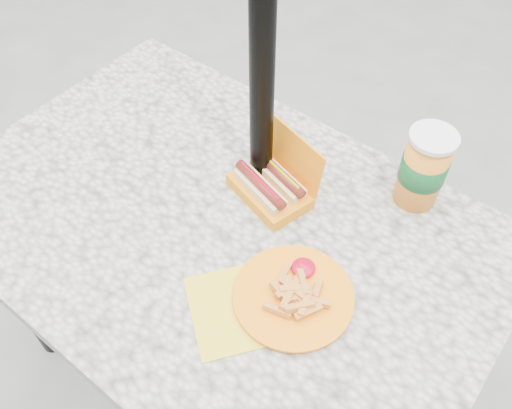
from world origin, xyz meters
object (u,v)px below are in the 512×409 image
Objects in this scene: hotdog_box at (272,185)px; soda_cup at (424,168)px; fries_plate at (289,296)px; umbrella_pole at (262,45)px.

hotdog_box is 0.32m from soda_cup.
fries_plate is 1.72× the size of soda_cup.
umbrella_pole reaches higher than soda_cup.
hotdog_box is (0.05, -0.03, -0.32)m from umbrella_pole.
hotdog_box is 0.27m from fries_plate.
umbrella_pole is 11.79× the size of soda_cup.
soda_cup is (0.31, 0.16, -0.26)m from umbrella_pole.
hotdog_box is at bearing -29.03° from umbrella_pole.
soda_cup reaches higher than fries_plate.
umbrella_pole is at bearing 166.18° from hotdog_box.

